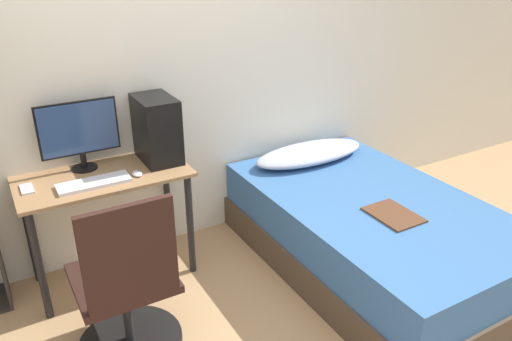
{
  "coord_description": "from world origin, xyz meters",
  "views": [
    {
      "loc": [
        -0.99,
        -1.67,
        1.98
      ],
      "look_at": [
        0.35,
        0.66,
        0.75
      ],
      "focal_mm": 35.0,
      "sensor_mm": 36.0,
      "label": 1
    }
  ],
  "objects_px": {
    "bed": "(371,233)",
    "pc_tower": "(157,129)",
    "monitor": "(79,132)",
    "keyboard": "(94,183)",
    "office_chair": "(128,297)"
  },
  "relations": [
    {
      "from": "keyboard",
      "to": "pc_tower",
      "type": "xyz_separation_m",
      "value": [
        0.45,
        0.16,
        0.19
      ]
    },
    {
      "from": "bed",
      "to": "monitor",
      "type": "relative_size",
      "value": 4.17
    },
    {
      "from": "keyboard",
      "to": "monitor",
      "type": "bearing_deg",
      "value": 89.05
    },
    {
      "from": "pc_tower",
      "to": "office_chair",
      "type": "bearing_deg",
      "value": -121.69
    },
    {
      "from": "bed",
      "to": "keyboard",
      "type": "bearing_deg",
      "value": 158.6
    },
    {
      "from": "office_chair",
      "to": "keyboard",
      "type": "relative_size",
      "value": 2.35
    },
    {
      "from": "office_chair",
      "to": "keyboard",
      "type": "height_order",
      "value": "office_chair"
    },
    {
      "from": "monitor",
      "to": "pc_tower",
      "type": "distance_m",
      "value": 0.46
    },
    {
      "from": "bed",
      "to": "keyboard",
      "type": "distance_m",
      "value": 1.77
    },
    {
      "from": "keyboard",
      "to": "pc_tower",
      "type": "distance_m",
      "value": 0.52
    },
    {
      "from": "monitor",
      "to": "pc_tower",
      "type": "relative_size",
      "value": 1.14
    },
    {
      "from": "keyboard",
      "to": "pc_tower",
      "type": "relative_size",
      "value": 1.0
    },
    {
      "from": "monitor",
      "to": "pc_tower",
      "type": "xyz_separation_m",
      "value": [
        0.45,
        -0.09,
        -0.04
      ]
    },
    {
      "from": "bed",
      "to": "keyboard",
      "type": "xyz_separation_m",
      "value": [
        -1.59,
        0.62,
        0.49
      ]
    },
    {
      "from": "bed",
      "to": "pc_tower",
      "type": "bearing_deg",
      "value": 145.43
    }
  ]
}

